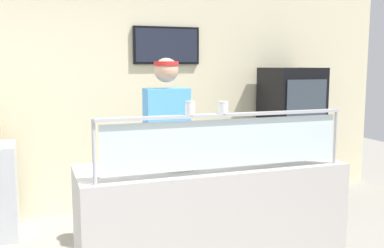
{
  "coord_description": "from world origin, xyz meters",
  "views": [
    {
      "loc": [
        -0.23,
        -2.69,
        1.7
      ],
      "look_at": [
        0.87,
        0.39,
        1.26
      ],
      "focal_mm": 41.12,
      "sensor_mm": 36.0,
      "label": 1
    }
  ],
  "objects": [
    {
      "name": "worker_figure",
      "position": [
        0.84,
        0.96,
        1.01
      ],
      "size": [
        0.41,
        0.5,
        1.76
      ],
      "color": "#23232D",
      "rests_on": "ground"
    },
    {
      "name": "shop_rear_unit",
      "position": [
        1.01,
        2.42,
        1.36
      ],
      "size": [
        6.41,
        0.13,
        2.7
      ],
      "color": "beige",
      "rests_on": "ground"
    },
    {
      "name": "serving_counter",
      "position": [
        1.01,
        0.35,
        0.47
      ],
      "size": [
        2.01,
        0.7,
        0.95
      ],
      "primitive_type": "cube",
      "color": "#BCB7B2",
      "rests_on": "ground"
    },
    {
      "name": "parmesan_shaker",
      "position": [
        0.74,
        0.06,
        1.41
      ],
      "size": [
        0.07,
        0.07,
        0.09
      ],
      "color": "white",
      "rests_on": "sneeze_guard"
    },
    {
      "name": "pizza_server",
      "position": [
        0.7,
        0.38,
        0.99
      ],
      "size": [
        0.09,
        0.28,
        0.01
      ],
      "primitive_type": "cube",
      "rotation": [
        0.0,
        0.0,
        -0.06
      ],
      "color": "#ADAFB7",
      "rests_on": "pizza_tray"
    },
    {
      "name": "pizza_tray",
      "position": [
        0.71,
        0.4,
        0.97
      ],
      "size": [
        0.44,
        0.44,
        0.04
      ],
      "color": "#9EA0A8",
      "rests_on": "serving_counter"
    },
    {
      "name": "sneeze_guard",
      "position": [
        1.01,
        0.06,
        1.22
      ],
      "size": [
        1.84,
        0.06,
        0.42
      ],
      "color": "#B2B5BC",
      "rests_on": "serving_counter"
    },
    {
      "name": "drink_fridge",
      "position": [
        2.73,
        1.97,
        0.83
      ],
      "size": [
        0.63,
        0.65,
        1.67
      ],
      "color": "black",
      "rests_on": "ground"
    },
    {
      "name": "pepper_flake_shaker",
      "position": [
        0.98,
        0.06,
        1.41
      ],
      "size": [
        0.07,
        0.07,
        0.08
      ],
      "color": "white",
      "rests_on": "sneeze_guard"
    }
  ]
}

